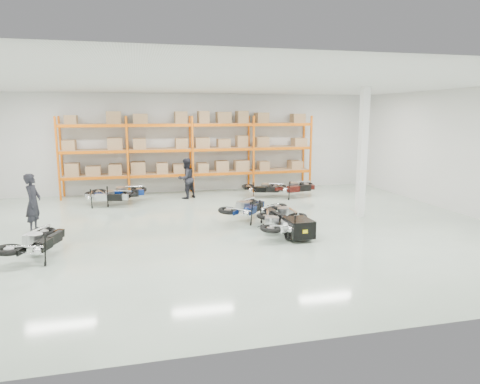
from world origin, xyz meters
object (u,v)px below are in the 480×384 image
object	(u,v)px
moto_silver_left	(275,219)
moto_back_b	(108,193)
moto_back_a	(120,189)
moto_touring_right	(281,209)
person_back	(186,178)
trailer	(299,228)
person_left	(33,203)
moto_back_c	(264,185)
moto_black_far_left	(36,237)
moto_blue_centre	(245,204)
moto_back_d	(294,184)

from	to	relation	value
moto_silver_left	moto_back_b	bearing A→B (deg)	-35.83
moto_back_a	moto_back_b	bearing A→B (deg)	125.46
moto_touring_right	person_back	size ratio (longest dim) A/B	1.05
trailer	person_left	world-z (taller)	person_left
trailer	moto_back_c	size ratio (longest dim) A/B	0.86
moto_black_far_left	person_back	xyz separation A→B (m)	(4.55, 6.90, 0.30)
moto_back_a	person_left	world-z (taller)	person_left
trailer	moto_blue_centre	bearing A→B (deg)	106.72
moto_back_a	moto_back_b	distance (m)	0.59
person_back	moto_touring_right	bearing A→B (deg)	80.64
moto_silver_left	moto_back_b	xyz separation A→B (m)	(-5.06, 5.59, 0.01)
moto_back_a	person_back	bearing A→B (deg)	-89.45
trailer	moto_back_a	size ratio (longest dim) A/B	0.76
moto_back_d	person_back	bearing A→B (deg)	69.20
moto_blue_centre	moto_black_far_left	size ratio (longest dim) A/B	1.01
moto_silver_left	moto_back_c	xyz separation A→B (m)	(1.45, 5.94, -0.02)
moto_blue_centre	moto_back_d	bearing A→B (deg)	-89.06
moto_blue_centre	person_back	distance (m)	4.62
moto_blue_centre	moto_touring_right	distance (m)	1.36
moto_back_c	person_back	distance (m)	3.40
moto_back_b	person_left	distance (m)	3.83
trailer	person_left	distance (m)	8.15
moto_black_far_left	moto_back_c	xyz separation A→B (m)	(7.89, 6.37, -0.05)
moto_back_b	person_left	size ratio (longest dim) A/B	0.98
person_back	moto_blue_centre	bearing A→B (deg)	75.10
moto_back_d	person_left	world-z (taller)	person_left
moto_silver_left	person_back	xyz separation A→B (m)	(-1.89, 6.47, 0.33)
moto_blue_centre	moto_silver_left	xyz separation A→B (m)	(0.38, -2.12, -0.04)
person_back	moto_back_b	bearing A→B (deg)	-18.48
moto_silver_left	person_left	xyz separation A→B (m)	(-7.07, 2.35, 0.37)
moto_blue_centre	moto_back_c	distance (m)	4.24
moto_back_b	moto_back_d	distance (m)	7.74
person_left	moto_black_far_left	bearing A→B (deg)	-158.43
moto_touring_right	moto_back_d	bearing A→B (deg)	60.46
person_left	person_back	size ratio (longest dim) A/B	1.04
moto_back_b	moto_back_c	xyz separation A→B (m)	(6.50, 0.35, -0.03)
moto_touring_right	person_left	world-z (taller)	person_left
moto_silver_left	moto_back_a	world-z (taller)	moto_back_a
moto_blue_centre	moto_back_a	bearing A→B (deg)	-0.08
moto_touring_right	moto_back_b	distance (m)	7.17
trailer	person_back	xyz separation A→B (m)	(-2.45, 6.93, 0.51)
moto_back_a	trailer	bearing A→B (deg)	-150.31
trailer	moto_back_a	bearing A→B (deg)	125.49
moto_back_a	moto_back_d	distance (m)	7.33
moto_back_b	moto_back_d	bearing A→B (deg)	-72.74
moto_blue_centre	moto_silver_left	world-z (taller)	moto_blue_centre
moto_silver_left	moto_touring_right	distance (m)	1.26
moto_back_b	person_back	world-z (taller)	person_back
moto_touring_right	moto_back_d	xyz separation A→B (m)	(2.13, 4.46, 0.01)
person_left	moto_silver_left	bearing A→B (deg)	-99.53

